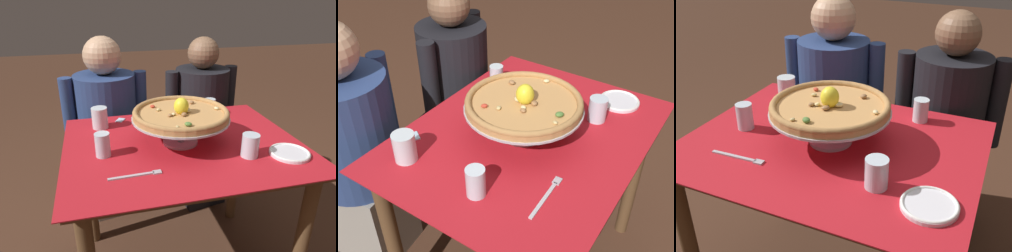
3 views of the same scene
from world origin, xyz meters
The scene contains 12 objects.
dining_table centered at (0.00, 0.00, 0.63)m, with size 1.05×0.82×0.76m.
pizza_stand centered at (-0.01, 0.01, 0.86)m, with size 0.43×0.43×0.12m.
pizza centered at (-0.01, 0.01, 0.90)m, with size 0.42×0.42×0.09m.
water_glass_back_right centered at (0.24, 0.31, 0.80)m, with size 0.06×0.06×0.09m.
water_glass_back_left centered at (-0.35, 0.27, 0.81)m, with size 0.08×0.08×0.11m.
water_glass_front_right centered at (0.23, -0.18, 0.80)m, with size 0.07×0.07×0.10m.
water_glass_side_left centered at (-0.35, -0.03, 0.80)m, with size 0.06×0.06×0.10m.
side_plate centered at (0.40, -0.21, 0.77)m, with size 0.17×0.17×0.02m.
dinner_fork centered at (-0.24, -0.22, 0.76)m, with size 0.20×0.03×0.01m.
sugar_packet centered at (-0.25, 0.34, 0.76)m, with size 0.05×0.04×0.01m, color silver.
diner_left centered at (-0.31, 0.66, 0.58)m, with size 0.53×0.42×1.16m.
diner_right centered at (0.31, 0.61, 0.55)m, with size 0.49×0.39×1.15m.
Camera 1 is at (-0.36, -1.18, 1.38)m, focal length 32.68 mm.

